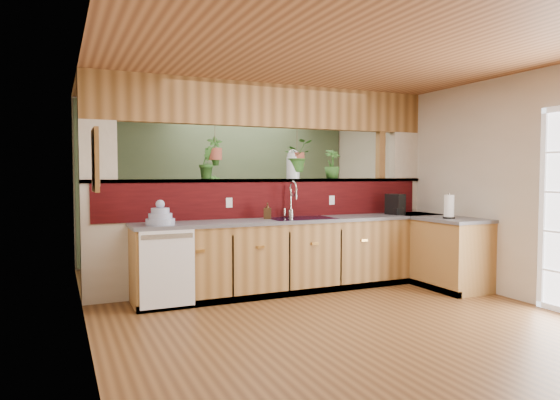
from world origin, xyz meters
name	(u,v)px	position (x,y,z in m)	size (l,w,h in m)	color
ground	(321,311)	(0.00, 0.00, 0.00)	(4.60, 7.00, 0.01)	brown
ceiling	(322,63)	(0.00, 0.00, 2.60)	(4.60, 7.00, 0.01)	brown
wall_back	(221,183)	(0.00, 3.50, 1.30)	(4.60, 0.02, 2.60)	beige
wall_left	(86,192)	(-2.30, 0.00, 1.30)	(0.02, 7.00, 2.60)	beige
wall_right	(485,186)	(2.30, 0.00, 1.30)	(0.02, 7.00, 2.60)	beige
pass_through_partition	(273,194)	(0.03, 1.35, 1.19)	(4.60, 0.21, 2.60)	beige
pass_through_ledge	(271,180)	(0.00, 1.35, 1.37)	(4.60, 0.21, 0.04)	brown
header_beam	(271,106)	(0.00, 1.35, 2.33)	(4.60, 0.15, 0.55)	brown
sage_backwall	(221,183)	(0.00, 3.48, 1.30)	(4.55, 0.02, 2.55)	#4F6243
countertop	(346,252)	(0.84, 0.87, 0.45)	(4.14, 1.52, 0.90)	olive
dishwasher	(168,269)	(-1.48, 0.66, 0.46)	(0.58, 0.03, 0.82)	white
navy_sink	(301,225)	(0.25, 0.98, 0.82)	(0.82, 0.50, 0.18)	black
framed_print	(96,160)	(-2.27, -0.80, 1.55)	(0.04, 0.35, 0.45)	olive
faucet	(292,198)	(0.20, 1.13, 1.15)	(0.21, 0.20, 0.47)	#B7B7B2
dish_stack	(160,217)	(-1.51, 0.86, 0.98)	(0.31, 0.31, 0.27)	#919BBC
soap_dispenser	(267,211)	(-0.17, 1.07, 1.00)	(0.09, 0.09, 0.20)	#3C2815
coffee_maker	(396,205)	(1.67, 0.95, 1.03)	(0.15, 0.25, 0.28)	black
paper_towel	(449,207)	(1.91, 0.20, 1.04)	(0.15, 0.15, 0.31)	black
glass_jar	(293,164)	(0.32, 1.35, 1.58)	(0.17, 0.17, 0.38)	silver
ledge_plant_left	(208,163)	(-0.84, 1.35, 1.59)	(0.22, 0.18, 0.40)	#29591E
ledge_plant_right	(332,164)	(0.91, 1.35, 1.59)	(0.22, 0.22, 0.40)	#29591E
hanging_plant_a	(215,142)	(-0.74, 1.35, 1.85)	(0.21, 0.17, 0.47)	brown
hanging_plant_b	(297,142)	(0.37, 1.35, 1.87)	(0.39, 0.34, 0.55)	brown
shelving_console	(188,234)	(-0.63, 3.25, 0.50)	(1.44, 0.38, 0.96)	black
shelf_plant_a	(157,192)	(-1.11, 3.25, 1.17)	(0.21, 0.14, 0.39)	#29591E
shelf_plant_b	(215,189)	(-0.18, 3.25, 1.20)	(0.25, 0.25, 0.44)	#29591E
floor_plant	(306,242)	(1.01, 2.32, 0.39)	(0.70, 0.61, 0.78)	#29591E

